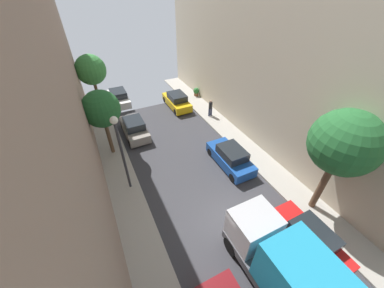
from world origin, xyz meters
TOP-DOWN VIEW (x-y plane):
  - ground at (0.00, 0.00)m, footprint 32.00×32.00m
  - sidewalk_left at (-5.00, 0.00)m, footprint 2.00×44.00m
  - sidewalk_right at (5.00, 0.00)m, footprint 2.00×44.00m
  - parked_car_left_2 at (-2.70, 11.41)m, footprint 1.78×4.20m
  - parked_car_left_3 at (-2.70, 18.09)m, footprint 1.78×4.20m
  - parked_car_right_1 at (2.70, -2.69)m, footprint 1.78×4.20m
  - parked_car_right_2 at (2.70, 4.39)m, footprint 1.78×4.20m
  - parked_car_right_3 at (2.70, 14.55)m, footprint 1.78×4.20m
  - delivery_truck at (0.00, -3.94)m, footprint 2.26×6.60m
  - pedestrian at (4.86, 11.15)m, footprint 0.40×0.36m
  - street_tree_0 at (-4.96, 9.67)m, footprint 2.66×2.66m
  - street_tree_1 at (5.08, -1.06)m, footprint 3.35×3.35m
  - street_tree_2 at (-4.73, 17.56)m, footprint 2.83×2.83m
  - potted_plant_0 at (-5.58, 16.43)m, footprint 0.46×0.46m
  - potted_plant_2 at (5.69, 15.86)m, footprint 0.67×0.67m
  - potted_plant_3 at (-5.61, 15.01)m, footprint 0.52×0.52m
  - lamp_post at (-4.60, 5.41)m, footprint 0.44×0.44m

SIDE VIEW (x-z plane):
  - ground at x=0.00m, z-range 0.00..0.00m
  - sidewalk_left at x=-5.00m, z-range 0.00..0.15m
  - sidewalk_right at x=5.00m, z-range 0.00..0.15m
  - potted_plant_0 at x=-5.58m, z-range 0.20..0.95m
  - potted_plant_3 at x=-5.61m, z-range 0.22..1.09m
  - potted_plant_2 at x=5.69m, z-range 0.19..1.14m
  - parked_car_left_2 at x=-2.70m, z-range -0.06..1.50m
  - parked_car_left_3 at x=-2.70m, z-range -0.06..1.50m
  - parked_car_right_1 at x=2.70m, z-range -0.06..1.50m
  - parked_car_right_2 at x=2.70m, z-range -0.06..1.50m
  - parked_car_right_3 at x=2.70m, z-range -0.06..1.50m
  - pedestrian at x=4.86m, z-range 0.21..1.93m
  - delivery_truck at x=0.00m, z-range 0.10..3.48m
  - lamp_post at x=-4.60m, z-range 1.01..6.42m
  - street_tree_0 at x=-4.96m, z-range 1.39..6.57m
  - street_tree_2 at x=-4.73m, z-range 1.46..6.99m
  - street_tree_1 at x=5.08m, z-range 1.71..8.26m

